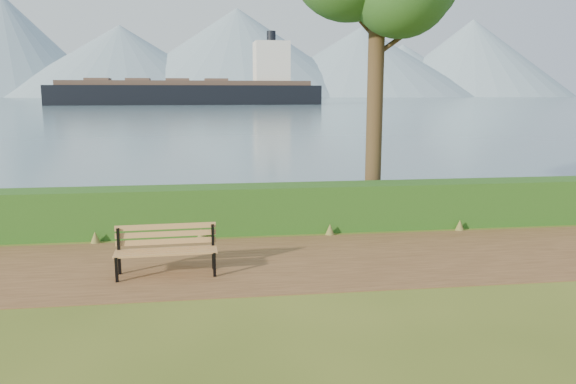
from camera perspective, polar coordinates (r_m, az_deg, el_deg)
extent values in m
plane|color=#415017|center=(9.78, -2.45, -7.67)|extent=(140.00, 140.00, 0.00)
cube|color=brown|center=(10.06, -2.61, -7.13)|extent=(40.00, 3.40, 0.01)
cube|color=#1E4814|center=(12.16, -3.64, -1.71)|extent=(32.00, 0.85, 1.00)
cube|color=#425C6A|center=(269.29, -7.82, 9.35)|extent=(700.00, 510.00, 0.00)
cone|color=gray|center=(442.91, -26.94, 13.16)|extent=(140.00, 140.00, 70.00)
cone|color=gray|center=(409.11, -16.61, 12.61)|extent=(160.00, 160.00, 48.00)
cone|color=gray|center=(415.74, -5.15, 13.90)|extent=(190.00, 190.00, 62.00)
cone|color=gray|center=(424.59, 7.44, 12.97)|extent=(170.00, 170.00, 50.00)
cone|color=gray|center=(465.63, 18.14, 12.80)|extent=(150.00, 150.00, 58.00)
cone|color=gray|center=(439.61, -9.28, 11.84)|extent=(120.00, 120.00, 35.00)
cone|color=gray|center=(460.05, 11.51, 12.00)|extent=(130.00, 130.00, 40.00)
cube|color=black|center=(9.37, -17.02, -7.59)|extent=(0.05, 0.06, 0.41)
cube|color=black|center=(9.70, -16.80, -5.82)|extent=(0.05, 0.06, 0.79)
cube|color=black|center=(9.51, -16.93, -6.20)|extent=(0.06, 0.48, 0.05)
cube|color=black|center=(9.30, -7.48, -7.35)|extent=(0.05, 0.06, 0.41)
cube|color=black|center=(9.64, -7.63, -5.57)|extent=(0.05, 0.06, 0.79)
cube|color=black|center=(9.44, -7.57, -5.95)|extent=(0.06, 0.48, 0.05)
cube|color=#A87441|center=(9.27, -12.31, -6.23)|extent=(1.65, 0.15, 0.03)
cube|color=#A87441|center=(9.38, -12.28, -6.03)|extent=(1.65, 0.15, 0.03)
cube|color=#A87441|center=(9.49, -12.26, -5.84)|extent=(1.65, 0.15, 0.03)
cube|color=#A87441|center=(9.61, -12.24, -5.65)|extent=(1.65, 0.15, 0.03)
cube|color=#A87441|center=(9.63, -12.25, -4.93)|extent=(1.65, 0.10, 0.09)
cube|color=#A87441|center=(9.60, -12.28, -4.19)|extent=(1.65, 0.10, 0.09)
cube|color=#A87441|center=(9.57, -12.31, -3.45)|extent=(1.65, 0.10, 0.09)
cylinder|color=#392717|center=(13.30, 8.89, 11.65)|extent=(0.37, 0.37, 6.74)
cylinder|color=#392717|center=(13.47, 10.75, 14.77)|extent=(0.98, 0.11, 0.74)
cylinder|color=#392717|center=(13.38, 7.31, 16.91)|extent=(0.76, 0.35, 0.67)
cube|color=black|center=(141.55, -10.17, 9.28)|extent=(65.52, 12.85, 6.52)
cube|color=#46342A|center=(141.56, -10.22, 10.83)|extent=(60.27, 11.62, 1.12)
cube|color=silver|center=(143.31, -1.70, 12.98)|extent=(8.68, 8.01, 10.24)
cylinder|color=black|center=(143.75, -1.72, 15.39)|extent=(2.23, 2.23, 3.26)
cube|color=brown|center=(143.04, -18.76, 10.75)|extent=(5.83, 6.36, 0.74)
cube|color=brown|center=(142.01, -14.98, 10.95)|extent=(5.83, 6.36, 0.74)
cube|color=brown|center=(141.58, -11.15, 11.10)|extent=(5.83, 6.36, 0.74)
cube|color=brown|center=(141.77, -7.32, 11.20)|extent=(5.83, 6.36, 0.74)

